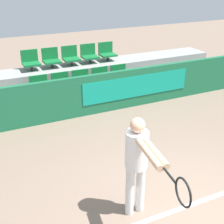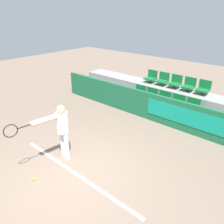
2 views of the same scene
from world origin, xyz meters
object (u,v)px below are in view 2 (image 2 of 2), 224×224
(stadium_chair_6, at_px, (163,79))
(stadium_chair_2, at_px, (164,99))
(stadium_chair_1, at_px, (151,95))
(stadium_chair_4, at_px, (192,106))
(stadium_chair_0, at_px, (139,92))
(stadium_chair_9, at_px, (204,88))
(stadium_chair_8, at_px, (189,85))
(stadium_chair_5, at_px, (151,77))
(tennis_ball, at_px, (33,179))
(tennis_player, at_px, (60,127))
(stadium_chair_3, at_px, (177,102))
(stadium_chair_7, at_px, (175,82))

(stadium_chair_6, bearing_deg, stadium_chair_2, -57.15)
(stadium_chair_1, height_order, stadium_chair_4, same)
(stadium_chair_4, bearing_deg, stadium_chair_0, 180.00)
(stadium_chair_9, bearing_deg, stadium_chair_8, 180.00)
(stadium_chair_5, height_order, tennis_ball, stadium_chair_5)
(tennis_player, bearing_deg, stadium_chair_5, 102.20)
(stadium_chair_2, height_order, stadium_chair_4, same)
(stadium_chair_4, bearing_deg, stadium_chair_2, 180.00)
(stadium_chair_0, bearing_deg, stadium_chair_1, 0.00)
(tennis_ball, bearing_deg, stadium_chair_2, 83.82)
(stadium_chair_3, distance_m, stadium_chair_8, 0.99)
(stadium_chair_9, xyz_separation_m, tennis_ball, (-1.71, -6.20, -1.12))
(stadium_chair_4, xyz_separation_m, stadium_chair_8, (-0.56, 0.87, 0.46))
(stadium_chair_4, distance_m, stadium_chair_7, 1.50)
(tennis_player, relative_size, tennis_ball, 24.37)
(stadium_chair_4, height_order, tennis_player, tennis_player)
(stadium_chair_9, bearing_deg, stadium_chair_2, -142.24)
(tennis_player, bearing_deg, stadium_chair_0, 103.13)
(stadium_chair_2, xyz_separation_m, stadium_chair_6, (-0.56, 0.87, 0.46))
(stadium_chair_3, distance_m, stadium_chair_5, 1.96)
(stadium_chair_0, distance_m, stadium_chair_5, 0.99)
(stadium_chair_6, bearing_deg, stadium_chair_7, 0.00)
(stadium_chair_0, xyz_separation_m, tennis_ball, (0.55, -5.33, -0.67))
(stadium_chair_9, height_order, tennis_ball, stadium_chair_9)
(stadium_chair_3, xyz_separation_m, stadium_chair_6, (-1.13, 0.87, 0.46))
(stadium_chair_8, bearing_deg, stadium_chair_3, -90.00)
(stadium_chair_2, relative_size, stadium_chair_5, 1.00)
(stadium_chair_4, xyz_separation_m, stadium_chair_7, (-1.13, 0.87, 0.46))
(tennis_ball, bearing_deg, stadium_chair_3, 77.91)
(stadium_chair_0, relative_size, stadium_chair_9, 1.00)
(stadium_chair_2, distance_m, stadium_chair_7, 0.99)
(stadium_chair_0, xyz_separation_m, stadium_chair_4, (2.26, 0.00, 0.00))
(stadium_chair_5, bearing_deg, stadium_chair_6, 0.00)
(stadium_chair_3, relative_size, tennis_player, 0.33)
(stadium_chair_7, height_order, tennis_ball, stadium_chair_7)
(stadium_chair_8, distance_m, stadium_chair_9, 0.56)
(stadium_chair_0, xyz_separation_m, stadium_chair_3, (1.69, 0.00, 0.00))
(stadium_chair_4, distance_m, stadium_chair_9, 0.99)
(stadium_chair_3, distance_m, stadium_chair_6, 1.50)
(stadium_chair_7, bearing_deg, stadium_chair_4, -37.76)
(stadium_chair_2, relative_size, stadium_chair_6, 1.00)
(stadium_chair_9, bearing_deg, stadium_chair_1, -152.69)
(stadium_chair_3, xyz_separation_m, tennis_player, (-1.28, -4.30, 0.30))
(stadium_chair_0, relative_size, tennis_player, 0.33)
(stadium_chair_7, relative_size, tennis_ball, 7.96)
(stadium_chair_0, distance_m, stadium_chair_7, 1.50)
(stadium_chair_7, bearing_deg, stadium_chair_6, 180.00)
(tennis_player, xyz_separation_m, tennis_ball, (0.14, -1.03, -0.97))
(stadium_chair_3, bearing_deg, stadium_chair_7, 122.85)
(stadium_chair_1, bearing_deg, stadium_chair_9, 27.31)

